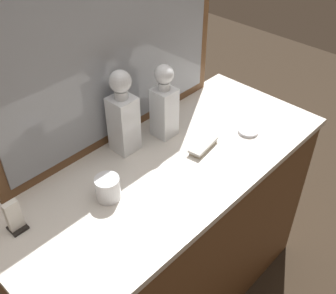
% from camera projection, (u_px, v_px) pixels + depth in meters
% --- Properties ---
extents(ground_plane, '(6.00, 6.00, 0.00)m').
position_uv_depth(ground_plane, '(168.00, 293.00, 1.98)').
color(ground_plane, '#2D2319').
extents(dresser, '(1.31, 0.56, 0.83)m').
position_uv_depth(dresser, '(168.00, 238.00, 1.72)').
color(dresser, brown).
rests_on(dresser, ground_plane).
extents(dresser_mirror, '(1.02, 0.03, 0.72)m').
position_uv_depth(dresser_mirror, '(111.00, 49.00, 1.37)').
color(dresser_mirror, brown).
rests_on(dresser_mirror, dresser).
extents(crystal_decanter_rear, '(0.08, 0.08, 0.30)m').
position_uv_depth(crystal_decanter_rear, '(164.00, 108.00, 1.53)').
color(crystal_decanter_rear, white).
rests_on(crystal_decanter_rear, dresser).
extents(crystal_decanter_left, '(0.09, 0.09, 0.32)m').
position_uv_depth(crystal_decanter_left, '(123.00, 119.00, 1.45)').
color(crystal_decanter_left, white).
rests_on(crystal_decanter_left, dresser).
extents(crystal_tumbler_far_left, '(0.08, 0.08, 0.08)m').
position_uv_depth(crystal_tumbler_far_left, '(108.00, 189.00, 1.31)').
color(crystal_tumbler_far_left, white).
rests_on(crystal_tumbler_far_left, dresser).
extents(silver_brush_left, '(0.14, 0.07, 0.02)m').
position_uv_depth(silver_brush_left, '(203.00, 146.00, 1.52)').
color(silver_brush_left, '#B7A88C').
rests_on(silver_brush_left, dresser).
extents(porcelain_dish, '(0.08, 0.08, 0.01)m').
position_uv_depth(porcelain_dish, '(248.00, 131.00, 1.60)').
color(porcelain_dish, silver).
rests_on(porcelain_dish, dresser).
extents(napkin_holder, '(0.05, 0.05, 0.11)m').
position_uv_depth(napkin_holder, '(15.00, 218.00, 1.20)').
color(napkin_holder, black).
rests_on(napkin_holder, dresser).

